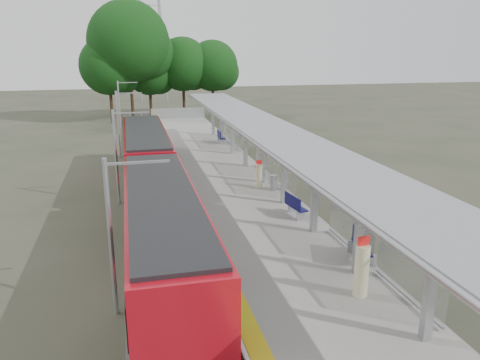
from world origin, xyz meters
name	(u,v)px	position (x,y,z in m)	size (l,w,h in m)	color
trackbed	(150,194)	(-4.50, 20.00, 0.12)	(3.00, 70.00, 0.24)	#59544C
platform	(222,183)	(0.00, 20.00, 0.50)	(6.00, 50.00, 1.00)	gray
tactile_strip	(181,178)	(-2.55, 20.00, 1.01)	(0.60, 50.00, 0.02)	gold
end_fence	(178,113)	(0.00, 44.95, 1.60)	(6.00, 0.10, 1.20)	#9EA0A5
train	(152,182)	(-4.50, 15.73, 2.05)	(2.74, 27.60, 3.62)	black
canopy	(265,134)	(1.61, 16.19, 4.20)	(3.27, 38.00, 3.66)	#9EA0A5
tree_cluster	(150,56)	(-2.48, 51.55, 7.70)	(19.47, 11.13, 14.07)	#382316
catenary_masts	(117,154)	(-6.22, 19.00, 2.91)	(2.08, 48.16, 5.40)	#9EA0A5
bench_near	(360,245)	(2.60, 6.98, 1.60)	(0.99, 1.74, 1.14)	#111051
bench_mid	(295,205)	(1.86, 12.00, 1.54)	(0.68, 1.56, 1.03)	#111051
bench_far	(220,136)	(1.90, 30.15, 1.55)	(0.49, 1.53, 1.04)	#111051
info_pillar_near	(362,270)	(1.39, 4.57, 1.88)	(0.46, 0.46, 2.04)	beige
info_pillar_far	(259,176)	(1.51, 16.94, 1.69)	(0.36, 0.36, 1.60)	beige
litter_bin	(274,183)	(2.17, 16.26, 1.43)	(0.42, 0.42, 0.85)	#9EA0A5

